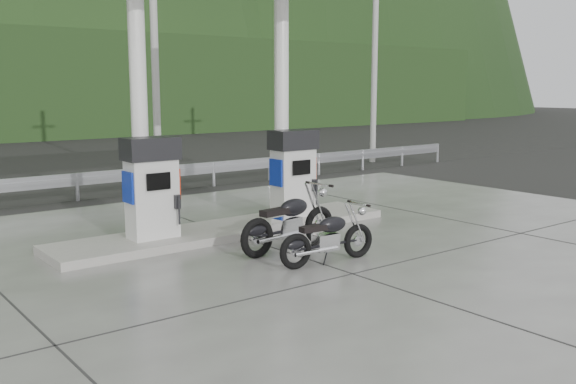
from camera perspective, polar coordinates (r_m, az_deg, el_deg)
ground at (r=10.63m, az=2.04°, el=-6.18°), size 160.00×160.00×0.00m
forecourt_apron at (r=10.63m, az=2.04°, el=-6.12°), size 18.00×14.00×0.02m
pump_island at (r=12.57m, az=-5.28°, el=-3.34°), size 7.00×1.40×0.15m
gas_pump_left at (r=11.63m, az=-12.01°, el=0.36°), size 0.95×0.55×1.80m
gas_pump_right at (r=13.32m, az=0.47°, el=1.67°), size 0.95×0.55×1.80m
canopy_column_left at (r=11.86m, az=-13.13°, el=8.25°), size 0.30×0.30×5.00m
canopy_column_right at (r=13.52m, az=-0.59°, el=8.59°), size 0.30×0.30×5.00m
guardrail at (r=17.30m, az=-15.17°, el=1.91°), size 26.00×0.16×1.42m
road at (r=20.64m, az=-18.86°, el=0.90°), size 60.00×7.00×0.01m
utility_pole_b at (r=19.40m, az=-11.78°, el=12.54°), size 0.22×0.22×8.00m
utility_pole_c at (r=24.73m, az=7.71°, el=11.90°), size 0.22×0.22×8.00m
motorcycle_left at (r=11.18m, az=0.13°, el=-2.75°), size 2.10×0.86×0.97m
motorcycle_right at (r=10.38m, az=3.57°, el=-4.13°), size 1.75×0.66×0.82m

